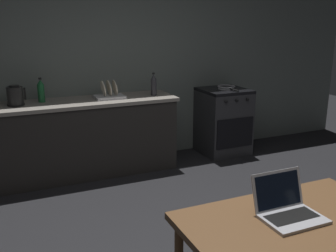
{
  "coord_description": "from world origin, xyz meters",
  "views": [
    {
      "loc": [
        -1.43,
        -2.19,
        1.76
      ],
      "look_at": [
        -0.08,
        0.89,
        0.84
      ],
      "focal_mm": 41.37,
      "sensor_mm": 36.0,
      "label": 1
    }
  ],
  "objects_px": {
    "dish_rack": "(109,94)",
    "bottle_b": "(41,91)",
    "laptop": "(288,209)",
    "electric_kettle": "(15,96)",
    "dining_table": "(304,239)",
    "bottle": "(154,85)",
    "stove_oven": "(223,121)",
    "frying_pan": "(227,87)"
  },
  "relations": [
    {
      "from": "bottle",
      "to": "bottle_b",
      "type": "xyz_separation_m",
      "value": [
        -1.29,
        0.13,
        -0.0
      ]
    },
    {
      "from": "dining_table",
      "to": "bottle",
      "type": "distance_m",
      "value": 3.01
    },
    {
      "from": "dining_table",
      "to": "dish_rack",
      "type": "distance_m",
      "value": 3.04
    },
    {
      "from": "frying_pan",
      "to": "dish_rack",
      "type": "distance_m",
      "value": 1.59
    },
    {
      "from": "stove_oven",
      "to": "electric_kettle",
      "type": "relative_size",
      "value": 4.04
    },
    {
      "from": "bottle_b",
      "to": "dining_table",
      "type": "bearing_deg",
      "value": -73.05
    },
    {
      "from": "dining_table",
      "to": "laptop",
      "type": "height_order",
      "value": "laptop"
    },
    {
      "from": "stove_oven",
      "to": "electric_kettle",
      "type": "bearing_deg",
      "value": 179.95
    },
    {
      "from": "stove_oven",
      "to": "dish_rack",
      "type": "distance_m",
      "value": 1.64
    },
    {
      "from": "dish_rack",
      "to": "bottle_b",
      "type": "relative_size",
      "value": 1.25
    },
    {
      "from": "laptop",
      "to": "stove_oven",
      "type": "bearing_deg",
      "value": 69.71
    },
    {
      "from": "stove_oven",
      "to": "frying_pan",
      "type": "height_order",
      "value": "frying_pan"
    },
    {
      "from": "dining_table",
      "to": "laptop",
      "type": "bearing_deg",
      "value": 97.78
    },
    {
      "from": "laptop",
      "to": "electric_kettle",
      "type": "bearing_deg",
      "value": 117.75
    },
    {
      "from": "stove_oven",
      "to": "frying_pan",
      "type": "relative_size",
      "value": 2.17
    },
    {
      "from": "bottle",
      "to": "frying_pan",
      "type": "distance_m",
      "value": 1.05
    },
    {
      "from": "stove_oven",
      "to": "bottle_b",
      "type": "distance_m",
      "value": 2.39
    },
    {
      "from": "stove_oven",
      "to": "electric_kettle",
      "type": "xyz_separation_m",
      "value": [
        -2.59,
        0.0,
        0.55
      ]
    },
    {
      "from": "electric_kettle",
      "to": "bottle",
      "type": "xyz_separation_m",
      "value": [
        1.56,
        -0.05,
        0.03
      ]
    },
    {
      "from": "laptop",
      "to": "electric_kettle",
      "type": "relative_size",
      "value": 1.46
    },
    {
      "from": "dish_rack",
      "to": "bottle_b",
      "type": "distance_m",
      "value": 0.76
    },
    {
      "from": "bottle",
      "to": "stove_oven",
      "type": "bearing_deg",
      "value": 2.65
    },
    {
      "from": "dining_table",
      "to": "electric_kettle",
      "type": "distance_m",
      "value": 3.27
    },
    {
      "from": "bottle",
      "to": "dish_rack",
      "type": "relative_size",
      "value": 0.81
    },
    {
      "from": "laptop",
      "to": "frying_pan",
      "type": "relative_size",
      "value": 0.79
    },
    {
      "from": "bottle",
      "to": "dining_table",
      "type": "bearing_deg",
      "value": -96.66
    },
    {
      "from": "stove_oven",
      "to": "bottle",
      "type": "distance_m",
      "value": 1.18
    },
    {
      "from": "stove_oven",
      "to": "frying_pan",
      "type": "xyz_separation_m",
      "value": [
        0.02,
        -0.03,
        0.47
      ]
    },
    {
      "from": "bottle",
      "to": "frying_pan",
      "type": "xyz_separation_m",
      "value": [
        1.05,
        0.02,
        -0.11
      ]
    },
    {
      "from": "dish_rack",
      "to": "bottle_b",
      "type": "xyz_separation_m",
      "value": [
        -0.75,
        0.08,
        0.08
      ]
    },
    {
      "from": "dining_table",
      "to": "frying_pan",
      "type": "bearing_deg",
      "value": 65.04
    },
    {
      "from": "dining_table",
      "to": "bottle_b",
      "type": "xyz_separation_m",
      "value": [
        -0.94,
        3.1,
        0.34
      ]
    },
    {
      "from": "stove_oven",
      "to": "dining_table",
      "type": "bearing_deg",
      "value": -114.47
    },
    {
      "from": "stove_oven",
      "to": "laptop",
      "type": "distance_m",
      "value": 3.24
    },
    {
      "from": "laptop",
      "to": "electric_kettle",
      "type": "distance_m",
      "value": 3.15
    },
    {
      "from": "electric_kettle",
      "to": "laptop",
      "type": "bearing_deg",
      "value": -67.53
    },
    {
      "from": "stove_oven",
      "to": "bottle",
      "type": "relative_size",
      "value": 3.21
    },
    {
      "from": "dish_rack",
      "to": "laptop",
      "type": "bearing_deg",
      "value": -86.5
    },
    {
      "from": "dining_table",
      "to": "frying_pan",
      "type": "xyz_separation_m",
      "value": [
        1.39,
        2.99,
        0.24
      ]
    },
    {
      "from": "dining_table",
      "to": "bottle",
      "type": "height_order",
      "value": "bottle"
    },
    {
      "from": "laptop",
      "to": "bottle",
      "type": "bearing_deg",
      "value": 88.05
    },
    {
      "from": "stove_oven",
      "to": "electric_kettle",
      "type": "height_order",
      "value": "electric_kettle"
    }
  ]
}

